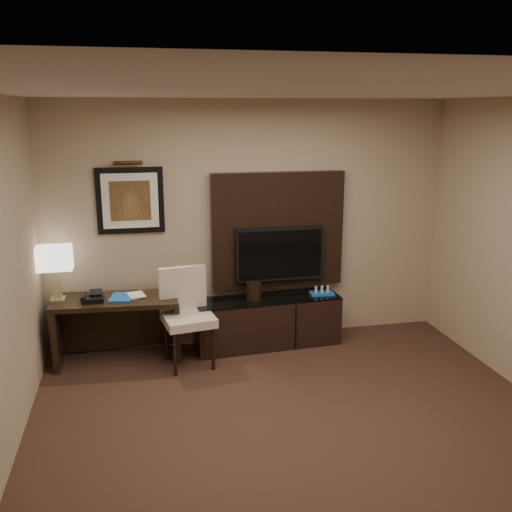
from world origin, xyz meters
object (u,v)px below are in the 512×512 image
object	(u,v)px
ice_bucket	(254,291)
minibar_tray	(322,290)
table_lamp	(56,273)
desk	(118,329)
credenza	(267,321)
desk_phone	(93,296)
desk_chair	(188,318)
tv	(280,254)

from	to	relation	value
ice_bucket	minibar_tray	world-z (taller)	ice_bucket
table_lamp	minibar_tray	world-z (taller)	table_lamp
desk	credenza	size ratio (longest dim) A/B	0.79
desk	table_lamp	distance (m)	0.86
credenza	ice_bucket	world-z (taller)	ice_bucket
desk	minibar_tray	world-z (taller)	desk
credenza	desk_phone	size ratio (longest dim) A/B	7.43
credenza	minibar_tray	bearing A→B (deg)	-3.90
table_lamp	desk	bearing A→B (deg)	-7.64
desk	credenza	distance (m)	1.63
desk_phone	desk_chair	bearing A→B (deg)	-14.28
tv	table_lamp	xyz separation A→B (m)	(-2.38, -0.11, -0.05)
desk_chair	minibar_tray	xyz separation A→B (m)	(1.54, 0.34, 0.09)
tv	desk_phone	size ratio (longest dim) A/B	4.60
desk	desk_chair	world-z (taller)	desk_chair
desk_phone	ice_bucket	xyz separation A→B (m)	(1.69, 0.08, -0.09)
credenza	desk_chair	distance (m)	1.00
credenza	minibar_tray	world-z (taller)	minibar_tray
minibar_tray	tv	bearing A→B (deg)	162.74
ice_bucket	minibar_tray	bearing A→B (deg)	1.03
tv	table_lamp	size ratio (longest dim) A/B	1.75
desk	desk_chair	xyz separation A→B (m)	(0.72, -0.29, 0.17)
desk_chair	ice_bucket	distance (m)	0.83
tv	minibar_tray	bearing A→B (deg)	-17.26
tv	desk_phone	distance (m)	2.06
desk_phone	minibar_tray	xyz separation A→B (m)	(2.48, 0.10, -0.13)
credenza	tv	size ratio (longest dim) A/B	1.61
credenza	minibar_tray	size ratio (longest dim) A/B	6.00
desk	desk_phone	xyz separation A→B (m)	(-0.22, -0.05, 0.40)
desk_chair	table_lamp	world-z (taller)	table_lamp
minibar_tray	desk	bearing A→B (deg)	-178.81
credenza	ice_bucket	size ratio (longest dim) A/B	8.51
desk	table_lamp	xyz separation A→B (m)	(-0.58, 0.08, 0.63)
table_lamp	desk_phone	bearing A→B (deg)	-19.51
ice_bucket	desk	bearing A→B (deg)	-178.73
desk	table_lamp	bearing A→B (deg)	176.53
desk_chair	desk_phone	bearing A→B (deg)	156.66
desk_chair	ice_bucket	xyz separation A→B (m)	(0.75, 0.32, 0.14)
desk_phone	ice_bucket	world-z (taller)	desk_phone
credenza	table_lamp	bearing A→B (deg)	175.67
desk_chair	ice_bucket	world-z (taller)	desk_chair
tv	ice_bucket	xyz separation A→B (m)	(-0.33, -0.16, -0.37)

